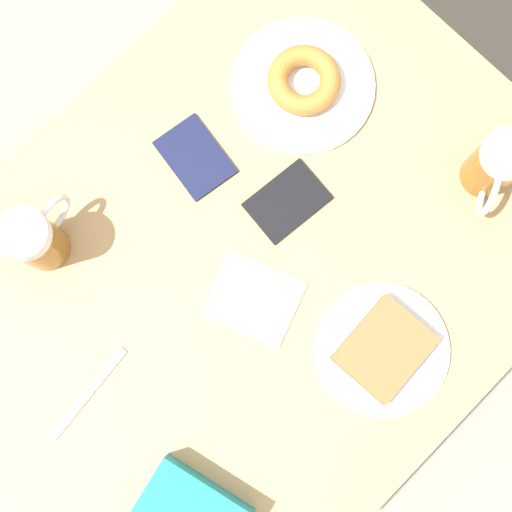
{
  "coord_description": "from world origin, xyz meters",
  "views": [
    {
      "loc": [
        0.13,
        -0.13,
        1.93
      ],
      "look_at": [
        0.0,
        0.0,
        0.79
      ],
      "focal_mm": 50.0,
      "sensor_mm": 36.0,
      "label": 1
    }
  ],
  "objects_px": {
    "plate_with_cake": "(383,349)",
    "beer_mug_left": "(36,239)",
    "beer_mug_center": "(495,166)",
    "passport_far_edge": "(287,201)",
    "plate_with_donut": "(303,83)",
    "fork": "(89,393)",
    "passport_near_edge": "(195,157)",
    "napkin_folded": "(255,298)"
  },
  "relations": [
    {
      "from": "plate_with_donut",
      "to": "fork",
      "type": "distance_m",
      "value": 0.62
    },
    {
      "from": "beer_mug_left",
      "to": "passport_near_edge",
      "type": "distance_m",
      "value": 0.29
    },
    {
      "from": "plate_with_cake",
      "to": "napkin_folded",
      "type": "distance_m",
      "value": 0.22
    },
    {
      "from": "plate_with_cake",
      "to": "napkin_folded",
      "type": "bearing_deg",
      "value": -156.92
    },
    {
      "from": "beer_mug_left",
      "to": "fork",
      "type": "bearing_deg",
      "value": -27.43
    },
    {
      "from": "beer_mug_center",
      "to": "passport_far_edge",
      "type": "relative_size",
      "value": 1.02
    },
    {
      "from": "beer_mug_center",
      "to": "fork",
      "type": "bearing_deg",
      "value": -106.16
    },
    {
      "from": "beer_mug_center",
      "to": "fork",
      "type": "height_order",
      "value": "beer_mug_center"
    },
    {
      "from": "fork",
      "to": "passport_near_edge",
      "type": "distance_m",
      "value": 0.42
    },
    {
      "from": "passport_far_edge",
      "to": "plate_with_cake",
      "type": "bearing_deg",
      "value": -13.34
    },
    {
      "from": "plate_with_cake",
      "to": "plate_with_donut",
      "type": "xyz_separation_m",
      "value": [
        -0.4,
        0.23,
        0.0
      ]
    },
    {
      "from": "plate_with_cake",
      "to": "napkin_folded",
      "type": "height_order",
      "value": "plate_with_cake"
    },
    {
      "from": "beer_mug_left",
      "to": "passport_near_edge",
      "type": "relative_size",
      "value": 0.99
    },
    {
      "from": "plate_with_donut",
      "to": "beer_mug_left",
      "type": "relative_size",
      "value": 1.79
    },
    {
      "from": "plate_with_cake",
      "to": "fork",
      "type": "distance_m",
      "value": 0.47
    },
    {
      "from": "passport_near_edge",
      "to": "beer_mug_center",
      "type": "bearing_deg",
      "value": 40.9
    },
    {
      "from": "beer_mug_center",
      "to": "napkin_folded",
      "type": "bearing_deg",
      "value": -106.9
    },
    {
      "from": "beer_mug_left",
      "to": "beer_mug_center",
      "type": "distance_m",
      "value": 0.73
    },
    {
      "from": "beer_mug_center",
      "to": "fork",
      "type": "relative_size",
      "value": 0.78
    },
    {
      "from": "beer_mug_left",
      "to": "passport_far_edge",
      "type": "bearing_deg",
      "value": 55.83
    },
    {
      "from": "beer_mug_left",
      "to": "fork",
      "type": "height_order",
      "value": "beer_mug_left"
    },
    {
      "from": "plate_with_donut",
      "to": "beer_mug_center",
      "type": "relative_size",
      "value": 1.79
    },
    {
      "from": "passport_near_edge",
      "to": "napkin_folded",
      "type": "bearing_deg",
      "value": -22.19
    },
    {
      "from": "napkin_folded",
      "to": "fork",
      "type": "bearing_deg",
      "value": -105.12
    },
    {
      "from": "napkin_folded",
      "to": "passport_far_edge",
      "type": "xyz_separation_m",
      "value": [
        -0.08,
        0.15,
        0.0
      ]
    },
    {
      "from": "plate_with_cake",
      "to": "beer_mug_left",
      "type": "distance_m",
      "value": 0.57
    },
    {
      "from": "passport_near_edge",
      "to": "passport_far_edge",
      "type": "bearing_deg",
      "value": 18.76
    },
    {
      "from": "plate_with_donut",
      "to": "passport_far_edge",
      "type": "xyz_separation_m",
      "value": [
        0.12,
        -0.16,
        -0.01
      ]
    },
    {
      "from": "plate_with_cake",
      "to": "plate_with_donut",
      "type": "distance_m",
      "value": 0.46
    },
    {
      "from": "beer_mug_center",
      "to": "passport_near_edge",
      "type": "bearing_deg",
      "value": -139.1
    },
    {
      "from": "plate_with_donut",
      "to": "beer_mug_left",
      "type": "height_order",
      "value": "beer_mug_left"
    },
    {
      "from": "plate_with_cake",
      "to": "passport_near_edge",
      "type": "distance_m",
      "value": 0.44
    },
    {
      "from": "plate_with_donut",
      "to": "beer_mug_left",
      "type": "bearing_deg",
      "value": -101.68
    },
    {
      "from": "beer_mug_left",
      "to": "beer_mug_center",
      "type": "relative_size",
      "value": 1.0
    },
    {
      "from": "fork",
      "to": "plate_with_donut",
      "type": "bearing_deg",
      "value": 101.1
    },
    {
      "from": "plate_with_donut",
      "to": "plate_with_cake",
      "type": "bearing_deg",
      "value": -29.65
    },
    {
      "from": "plate_with_donut",
      "to": "napkin_folded",
      "type": "height_order",
      "value": "plate_with_donut"
    },
    {
      "from": "plate_with_cake",
      "to": "beer_mug_left",
      "type": "bearing_deg",
      "value": -152.24
    },
    {
      "from": "plate_with_donut",
      "to": "passport_far_edge",
      "type": "relative_size",
      "value": 1.82
    },
    {
      "from": "passport_near_edge",
      "to": "passport_far_edge",
      "type": "xyz_separation_m",
      "value": [
        0.16,
        0.06,
        0.0
      ]
    },
    {
      "from": "plate_with_cake",
      "to": "plate_with_donut",
      "type": "height_order",
      "value": "plate_with_donut"
    },
    {
      "from": "passport_near_edge",
      "to": "plate_with_donut",
      "type": "bearing_deg",
      "value": 79.65
    }
  ]
}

